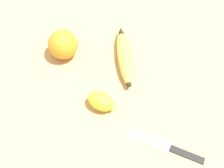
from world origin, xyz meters
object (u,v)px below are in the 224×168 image
(lemon, at_px, (101,101))
(orange, at_px, (63,44))
(banana, at_px, (125,56))
(paring_knife, at_px, (168,147))

(lemon, bearing_deg, orange, 150.78)
(banana, distance_m, lemon, 0.16)
(paring_knife, bearing_deg, orange, 67.18)
(orange, relative_size, lemon, 1.10)
(banana, relative_size, paring_knife, 0.93)
(banana, distance_m, orange, 0.17)
(banana, height_order, lemon, lemon)
(banana, xyz_separation_m, orange, (-0.16, -0.06, 0.02))
(orange, relative_size, paring_knife, 0.43)
(orange, bearing_deg, lemon, -29.22)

